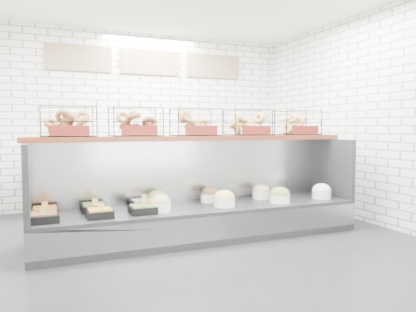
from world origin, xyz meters
name	(u,v)px	position (x,y,z in m)	size (l,w,h in m)	color
ground	(212,244)	(0.00, 0.00, 0.00)	(5.50, 5.50, 0.00)	black
room_shell	(193,73)	(0.00, 0.60, 2.06)	(5.02, 5.51, 3.01)	white
display_case	(200,211)	(-0.01, 0.34, 0.33)	(4.00, 0.90, 1.20)	black
bagel_shelf	(196,126)	(0.00, 0.52, 1.38)	(4.10, 0.50, 0.40)	#501F11
prep_counter	(155,180)	(-0.01, 2.43, 0.47)	(4.00, 0.60, 1.20)	#93969B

